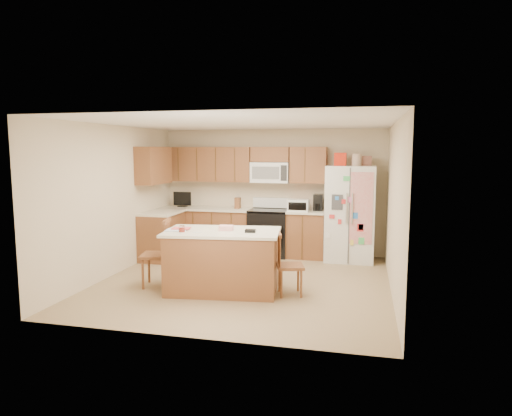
% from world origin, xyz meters
% --- Properties ---
extents(ground, '(4.50, 4.50, 0.00)m').
position_xyz_m(ground, '(0.00, 0.00, 0.00)').
color(ground, '#906E4B').
rests_on(ground, ground).
extents(room_shell, '(4.60, 4.60, 2.52)m').
position_xyz_m(room_shell, '(0.00, 0.00, 1.44)').
color(room_shell, beige).
rests_on(room_shell, ground).
extents(cabinetry, '(3.36, 1.56, 2.15)m').
position_xyz_m(cabinetry, '(-0.98, 1.79, 0.91)').
color(cabinetry, '#965730').
rests_on(cabinetry, ground).
extents(stove, '(0.76, 0.65, 1.13)m').
position_xyz_m(stove, '(0.00, 1.94, 0.47)').
color(stove, black).
rests_on(stove, ground).
extents(refrigerator, '(0.90, 0.79, 2.04)m').
position_xyz_m(refrigerator, '(1.57, 1.87, 0.92)').
color(refrigerator, white).
rests_on(refrigerator, ground).
extents(island, '(1.77, 1.16, 1.00)m').
position_xyz_m(island, '(-0.19, -0.52, 0.46)').
color(island, '#965730').
rests_on(island, ground).
extents(windsor_chair_left, '(0.51, 0.53, 1.04)m').
position_xyz_m(windsor_chair_left, '(-1.24, -0.51, 0.49)').
color(windsor_chair_left, '#965730').
rests_on(windsor_chair_left, ground).
extents(windsor_chair_back, '(0.46, 0.44, 0.90)m').
position_xyz_m(windsor_chair_back, '(-0.22, 0.16, 0.43)').
color(windsor_chair_back, '#965730').
rests_on(windsor_chair_back, ground).
extents(windsor_chair_right, '(0.47, 0.48, 0.91)m').
position_xyz_m(windsor_chair_right, '(0.79, -0.47, 0.43)').
color(windsor_chair_right, '#965730').
rests_on(windsor_chair_right, ground).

